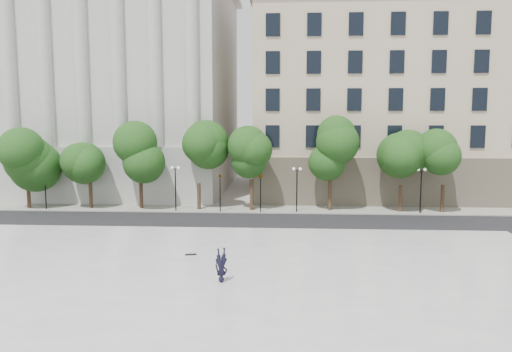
% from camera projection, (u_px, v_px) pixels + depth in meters
% --- Properties ---
extents(ground, '(160.00, 160.00, 0.00)m').
position_uv_depth(ground, '(179.00, 298.00, 25.02)').
color(ground, '#A7A59D').
rests_on(ground, ground).
extents(plaza, '(44.00, 22.00, 0.45)m').
position_uv_depth(plaza, '(191.00, 275.00, 27.97)').
color(plaza, silver).
rests_on(plaza, ground).
extents(street, '(60.00, 8.00, 0.02)m').
position_uv_depth(street, '(223.00, 222.00, 42.86)').
color(street, black).
rests_on(street, ground).
extents(far_sidewalk, '(60.00, 4.00, 0.12)m').
position_uv_depth(far_sidewalk, '(231.00, 209.00, 48.80)').
color(far_sidewalk, gray).
rests_on(far_sidewalk, ground).
extents(building_west, '(31.50, 27.65, 25.60)m').
position_uv_depth(building_west, '(108.00, 86.00, 62.72)').
color(building_west, '#BCBBB7').
rests_on(building_west, ground).
extents(building_east, '(36.00, 26.15, 23.00)m').
position_uv_depth(building_east, '(406.00, 99.00, 61.13)').
color(building_east, beige).
rests_on(building_east, ground).
extents(traffic_light_west, '(0.60, 1.58, 4.12)m').
position_uv_depth(traffic_light_west, '(220.00, 175.00, 46.75)').
color(traffic_light_west, black).
rests_on(traffic_light_west, ground).
extents(traffic_light_east, '(0.74, 1.85, 4.23)m').
position_uv_depth(traffic_light_east, '(261.00, 174.00, 46.52)').
color(traffic_light_east, black).
rests_on(traffic_light_east, ground).
extents(person_lying, '(1.29, 1.92, 0.49)m').
position_uv_depth(person_lying, '(222.00, 277.00, 25.99)').
color(person_lying, black).
rests_on(person_lying, plaza).
extents(skateboard, '(0.73, 0.32, 0.07)m').
position_uv_depth(skateboard, '(191.00, 254.00, 31.09)').
color(skateboard, black).
rests_on(skateboard, plaza).
extents(street_trees, '(43.98, 4.83, 8.04)m').
position_uv_depth(street_trees, '(208.00, 156.00, 47.74)').
color(street_trees, '#382619').
rests_on(street_trees, ground).
extents(lamp_posts, '(36.61, 0.28, 4.37)m').
position_uv_depth(lamp_posts, '(234.00, 181.00, 47.05)').
color(lamp_posts, black).
rests_on(lamp_posts, ground).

